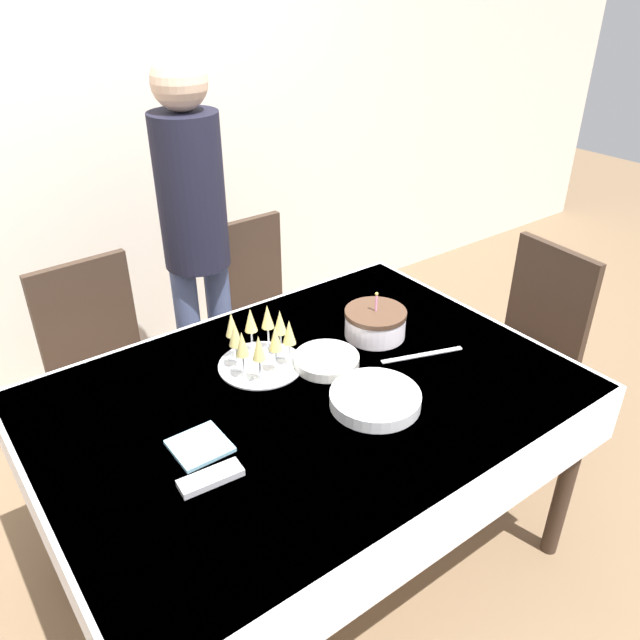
# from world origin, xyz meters

# --- Properties ---
(ground_plane) EXTENTS (12.00, 12.00, 0.00)m
(ground_plane) POSITION_xyz_m (0.00, 0.00, 0.00)
(ground_plane) COLOR brown
(wall_back) EXTENTS (8.00, 0.05, 2.70)m
(wall_back) POSITION_xyz_m (0.00, 1.69, 1.35)
(wall_back) COLOR silver
(wall_back) RESTS_ON ground_plane
(dining_table) EXTENTS (1.66, 1.18, 0.78)m
(dining_table) POSITION_xyz_m (0.00, 0.00, 0.68)
(dining_table) COLOR white
(dining_table) RESTS_ON ground_plane
(dining_chair_far_left) EXTENTS (0.44, 0.44, 0.95)m
(dining_chair_far_left) POSITION_xyz_m (-0.37, 0.91, 0.52)
(dining_chair_far_left) COLOR #38281E
(dining_chair_far_left) RESTS_ON ground_plane
(dining_chair_far_right) EXTENTS (0.43, 0.43, 0.95)m
(dining_chair_far_right) POSITION_xyz_m (0.37, 0.91, 0.52)
(dining_chair_far_right) COLOR #38281E
(dining_chair_far_right) RESTS_ON ground_plane
(dining_chair_right_end) EXTENTS (0.45, 0.45, 0.95)m
(dining_chair_right_end) POSITION_xyz_m (1.15, -0.01, 0.52)
(dining_chair_right_end) COLOR #38281E
(dining_chair_right_end) RESTS_ON ground_plane
(birthday_cake) EXTENTS (0.22, 0.22, 0.18)m
(birthday_cake) POSITION_xyz_m (0.39, 0.13, 0.83)
(birthday_cake) COLOR white
(birthday_cake) RESTS_ON dining_table
(champagne_tray) EXTENTS (0.29, 0.29, 0.18)m
(champagne_tray) POSITION_xyz_m (-0.04, 0.21, 0.88)
(champagne_tray) COLOR silver
(champagne_tray) RESTS_ON dining_table
(plate_stack_main) EXTENTS (0.28, 0.28, 0.04)m
(plate_stack_main) POSITION_xyz_m (0.12, -0.18, 0.80)
(plate_stack_main) COLOR white
(plate_stack_main) RESTS_ON dining_table
(plate_stack_dessert) EXTENTS (0.22, 0.22, 0.03)m
(plate_stack_dessert) POSITION_xyz_m (0.13, 0.08, 0.79)
(plate_stack_dessert) COLOR silver
(plate_stack_dessert) RESTS_ON dining_table
(cake_knife) EXTENTS (0.29, 0.12, 0.00)m
(cake_knife) POSITION_xyz_m (0.43, -0.07, 0.78)
(cake_knife) COLOR silver
(cake_knife) RESTS_ON dining_table
(fork_pile) EXTENTS (0.17, 0.07, 0.02)m
(fork_pile) POSITION_xyz_m (-0.43, -0.17, 0.79)
(fork_pile) COLOR silver
(fork_pile) RESTS_ON dining_table
(napkin_pile) EXTENTS (0.15, 0.15, 0.01)m
(napkin_pile) POSITION_xyz_m (-0.40, -0.04, 0.78)
(napkin_pile) COLOR #8CC6E0
(napkin_pile) RESTS_ON dining_table
(person_standing) EXTENTS (0.28, 0.28, 1.67)m
(person_standing) POSITION_xyz_m (0.13, 1.00, 1.01)
(person_standing) COLOR #3F4C72
(person_standing) RESTS_ON ground_plane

